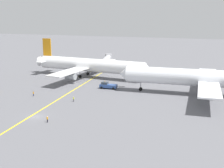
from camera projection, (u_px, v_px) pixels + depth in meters
name	position (u px, v px, depth m)	size (l,w,h in m)	color
ground_plane	(36.00, 117.00, 78.27)	(600.00, 600.00, 0.00)	slate
taxiway_stripe	(48.00, 105.00, 88.29)	(0.50, 120.00, 0.01)	yellow
airliner_at_gate_left	(90.00, 65.00, 128.12)	(55.09, 49.27, 16.13)	white
airliner_being_pushed	(202.00, 78.00, 98.34)	(56.33, 46.02, 17.19)	white
pushback_tug	(108.00, 85.00, 108.64)	(9.55, 3.34, 2.76)	#2D4C8C
ground_crew_wing_walker_right	(74.00, 99.00, 91.97)	(0.36, 0.36, 1.63)	#4C4C51
ground_crew_ramp_agent_by_cones	(33.00, 94.00, 98.38)	(0.47, 0.36, 1.65)	#2D3351
ground_crew_marshaller_foreground	(47.00, 119.00, 74.09)	(0.46, 0.36, 1.60)	black
jet_bridge	(107.00, 59.00, 154.78)	(8.08, 19.93, 5.85)	#B7B7BC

